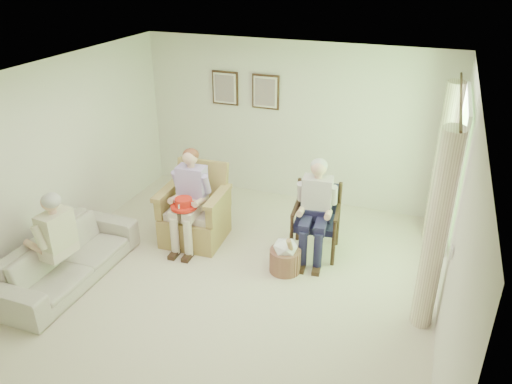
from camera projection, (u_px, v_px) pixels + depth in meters
floor at (226, 287)px, 6.26m from camera, size 5.50×5.50×0.00m
back_wall at (292, 123)px, 8.00m from camera, size 5.00×0.04×2.60m
front_wall at (59, 363)px, 3.37m from camera, size 5.00×0.04×2.60m
left_wall at (47, 165)px, 6.47m from camera, size 0.04×5.50×2.60m
right_wall at (456, 233)px, 4.90m from camera, size 0.04×5.50×2.60m
ceiling at (219, 81)px, 5.12m from camera, size 5.00×5.50×0.02m
window at (458, 162)px, 5.80m from camera, size 0.13×2.50×1.63m
curtain_left at (436, 233)px, 5.21m from camera, size 0.34×0.34×2.30m
curtain_right at (442, 165)px, 6.86m from camera, size 0.34×0.34×2.30m
framed_print_left at (225, 88)px, 8.12m from camera, size 0.45×0.05×0.55m
framed_print_right at (265, 92)px, 7.90m from camera, size 0.45×0.05×0.55m
wicker_armchair at (196, 217)px, 7.17m from camera, size 0.86×0.86×1.10m
wood_armchair at (317, 216)px, 6.84m from camera, size 0.62×0.58×0.95m
sofa at (68, 259)px, 6.30m from camera, size 2.03×0.79×0.59m
person_wicker at (189, 192)px, 6.85m from camera, size 0.40×0.62×1.38m
person_dark at (315, 204)px, 6.59m from camera, size 0.40×0.63×1.35m
person_sofa at (52, 237)px, 5.98m from camera, size 0.42×0.63×1.26m
red_hat at (184, 204)px, 6.71m from camera, size 0.36×0.36×0.14m
hatbox at (285, 256)px, 6.48m from camera, size 0.54×0.54×0.60m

